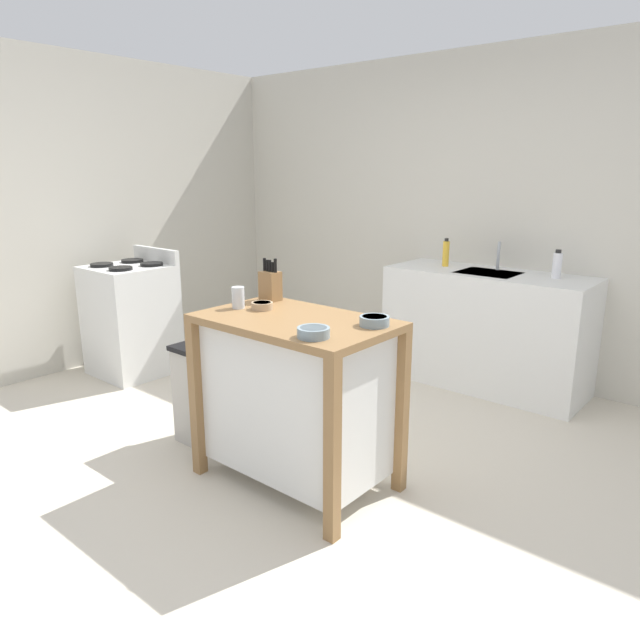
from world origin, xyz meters
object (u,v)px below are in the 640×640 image
(bowl_stoneware_deep, at_px, (374,321))
(sink_faucet, at_px, (498,256))
(drinking_cup, at_px, (238,298))
(stove, at_px, (132,319))
(bottle_hand_soap, at_px, (557,265))
(trash_bin, at_px, (206,394))
(bowl_ceramic_small, at_px, (262,305))
(knife_block, at_px, (270,285))
(bowl_ceramic_wide, at_px, (313,332))
(kitchen_island, at_px, (296,393))
(bottle_dish_soap, at_px, (446,253))

(bowl_stoneware_deep, relative_size, sink_faucet, 0.67)
(drinking_cup, relative_size, stove, 0.12)
(stove, bearing_deg, bottle_hand_soap, 30.72)
(trash_bin, bearing_deg, sink_faucet, 68.09)
(bowl_ceramic_small, relative_size, drinking_cup, 0.99)
(trash_bin, distance_m, bottle_hand_soap, 2.63)
(knife_block, bearing_deg, drinking_cup, -89.19)
(bowl_ceramic_small, height_order, bottle_hand_soap, bottle_hand_soap)
(knife_block, relative_size, bowl_stoneware_deep, 1.69)
(stove, bearing_deg, bowl_ceramic_wide, -13.98)
(stove, bearing_deg, drinking_cup, -14.10)
(kitchen_island, height_order, trash_bin, kitchen_island)
(bottle_dish_soap, height_order, bottle_hand_soap, bottle_dish_soap)
(kitchen_island, height_order, drinking_cup, drinking_cup)
(bottle_hand_soap, bearing_deg, drinking_cup, -114.71)
(knife_block, relative_size, bowl_ceramic_small, 2.12)
(bowl_stoneware_deep, height_order, sink_faucet, sink_faucet)
(knife_block, height_order, drinking_cup, knife_block)
(sink_faucet, height_order, bottle_hand_soap, sink_faucet)
(drinking_cup, bearing_deg, knife_block, 90.81)
(bowl_ceramic_small, height_order, sink_faucet, sink_faucet)
(stove, bearing_deg, knife_block, -6.53)
(bowl_ceramic_small, bearing_deg, knife_block, 123.05)
(sink_faucet, bearing_deg, knife_block, -104.92)
(knife_block, height_order, bowl_ceramic_wide, knife_block)
(kitchen_island, relative_size, stove, 0.99)
(bottle_dish_soap, height_order, stove, bottle_dish_soap)
(trash_bin, relative_size, stove, 0.61)
(bowl_ceramic_small, height_order, bottle_dish_soap, bottle_dish_soap)
(bottle_dish_soap, bearing_deg, stove, -140.12)
(sink_faucet, relative_size, bottle_dish_soap, 0.97)
(sink_faucet, xyz_separation_m, bottle_hand_soap, (0.47, -0.07, -0.01))
(sink_faucet, relative_size, stove, 0.21)
(kitchen_island, xyz_separation_m, stove, (-2.25, 0.43, -0.05))
(bowl_ceramic_small, distance_m, stove, 2.08)
(bowl_ceramic_wide, xyz_separation_m, bottle_dish_soap, (-0.57, 2.30, 0.06))
(trash_bin, bearing_deg, bowl_ceramic_wide, -10.50)
(bowl_ceramic_wide, distance_m, bowl_ceramic_small, 0.62)
(bowl_ceramic_small, relative_size, trash_bin, 0.19)
(drinking_cup, bearing_deg, bottle_hand_soap, 65.29)
(bowl_ceramic_wide, height_order, bottle_dish_soap, bottle_dish_soap)
(bowl_ceramic_wide, distance_m, bottle_hand_soap, 2.35)
(trash_bin, bearing_deg, bottle_hand_soap, 57.54)
(trash_bin, height_order, bottle_dish_soap, bottle_dish_soap)
(bottle_dish_soap, xyz_separation_m, stove, (-1.99, -1.66, -0.55))
(bowl_stoneware_deep, bearing_deg, knife_block, 174.45)
(sink_faucet, bearing_deg, drinking_cup, -103.20)
(kitchen_island, height_order, bottle_dish_soap, bottle_dish_soap)
(trash_bin, distance_m, sink_faucet, 2.48)
(trash_bin, bearing_deg, knife_block, 32.30)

